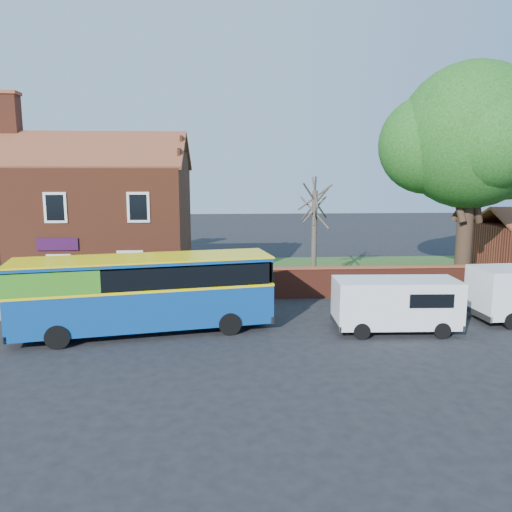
{
  "coord_description": "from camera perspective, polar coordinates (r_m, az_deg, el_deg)",
  "views": [
    {
      "loc": [
        1.24,
        -17.42,
        6.27
      ],
      "look_at": [
        2.65,
        5.0,
        2.52
      ],
      "focal_mm": 35.0,
      "sensor_mm": 36.0,
      "label": 1
    }
  ],
  "objects": [
    {
      "name": "pavement",
      "position": [
        25.36,
        -22.54,
        -5.44
      ],
      "size": [
        18.0,
        3.5,
        0.12
      ],
      "primitive_type": "cube",
      "color": "gray",
      "rests_on": "ground"
    },
    {
      "name": "bus",
      "position": [
        20.14,
        -13.5,
        -3.85
      ],
      "size": [
        10.22,
        4.33,
        3.03
      ],
      "rotation": [
        0.0,
        0.0,
        0.19
      ],
      "color": "#0D4191",
      "rests_on": "ground"
    },
    {
      "name": "kerb",
      "position": [
        23.77,
        -23.9,
        -6.48
      ],
      "size": [
        18.0,
        0.15,
        0.14
      ],
      "primitive_type": "cube",
      "color": "slate",
      "rests_on": "ground"
    },
    {
      "name": "bare_tree",
      "position": [
        28.46,
        6.68,
        2.75
      ],
      "size": [
        2.17,
        2.58,
        5.78
      ],
      "color": "#4C4238",
      "rests_on": "ground"
    },
    {
      "name": "boundary_wall",
      "position": [
        27.65,
        21.68,
        -2.59
      ],
      "size": [
        22.0,
        0.38,
        1.6
      ],
      "color": "maroon",
      "rests_on": "ground"
    },
    {
      "name": "shop_building",
      "position": [
        30.21,
        -19.5,
        3.51
      ],
      "size": [
        12.3,
        8.13,
        10.5
      ],
      "color": "brown",
      "rests_on": "ground"
    },
    {
      "name": "large_tree",
      "position": [
        30.67,
        23.32,
        11.98
      ],
      "size": [
        10.03,
        7.94,
        12.24
      ],
      "color": "black",
      "rests_on": "ground"
    },
    {
      "name": "van_near",
      "position": [
        20.63,
        15.73,
        -5.15
      ],
      "size": [
        4.91,
        2.17,
        2.13
      ],
      "rotation": [
        0.0,
        0.0,
        -0.04
      ],
      "color": "white",
      "rests_on": "ground"
    },
    {
      "name": "ground",
      "position": [
        18.55,
        -7.34,
        -10.36
      ],
      "size": [
        120.0,
        120.0,
        0.0
      ],
      "primitive_type": "plane",
      "color": "black",
      "rests_on": "ground"
    },
    {
      "name": "grass_strip",
      "position": [
        33.21,
        17.22,
        -1.8
      ],
      "size": [
        26.0,
        12.0,
        0.04
      ],
      "primitive_type": "cube",
      "color": "#426B28",
      "rests_on": "ground"
    }
  ]
}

